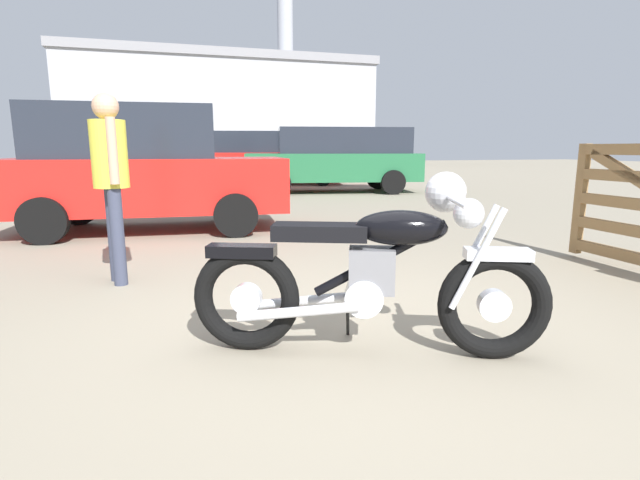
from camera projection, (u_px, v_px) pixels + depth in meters
ground_plane at (343, 331)px, 3.19m from camera, size 80.00×80.00×0.00m
vintage_motorcycle at (377, 272)px, 2.78m from camera, size 1.97×0.91×1.07m
bystander at (111, 169)px, 4.17m from camera, size 0.30×0.45×1.66m
silver_sedan_mid at (142, 168)px, 6.94m from camera, size 4.02×2.07×1.78m
dark_sedan_left at (272, 156)px, 16.04m from camera, size 4.95×2.64×1.74m
pale_sedan_back at (336, 158)px, 13.15m from camera, size 4.94×2.59×1.74m
industrial_building at (221, 114)px, 33.67m from camera, size 19.34×11.07×13.14m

